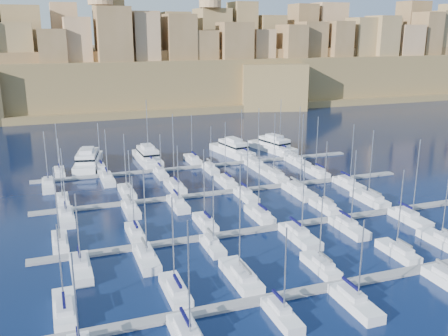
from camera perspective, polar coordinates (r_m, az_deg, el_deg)
name	(u,v)px	position (r m, az deg, el deg)	size (l,w,h in m)	color
ground	(250,207)	(100.76, 3.00, -4.43)	(600.00, 600.00, 0.00)	black
pontoon_near	(345,284)	(73.28, 13.61, -12.75)	(84.00, 2.00, 0.40)	slate
pontoon_mid_near	(276,227)	(90.51, 5.96, -6.74)	(84.00, 2.00, 0.40)	slate
pontoon_mid_far	(232,191)	(109.46, 0.97, -2.66)	(84.00, 2.00, 0.40)	slate
pontoon_far	(202,166)	(129.38, -2.50, 0.21)	(84.00, 2.00, 0.40)	slate
sailboat_0	(65,309)	(67.59, -17.75, -15.15)	(2.75, 9.18, 12.20)	silver
sailboat_1	(176,290)	(68.94, -5.56, -13.76)	(2.66, 8.86, 14.09)	silver
sailboat_2	(241,276)	(72.15, 1.96, -12.23)	(3.10, 10.33, 17.14)	silver
sailboat_3	(321,266)	(76.35, 10.99, -10.94)	(2.48, 8.25, 11.66)	silver
sailboat_4	(398,252)	(83.92, 19.29, -9.03)	(2.52, 8.41, 14.28)	silver
sailboat_5	(444,242)	(90.42, 23.83, -7.71)	(2.92, 9.73, 13.42)	silver
sailboat_8	(282,315)	(64.01, 6.62, -16.31)	(2.34, 7.79, 12.70)	silver
sailboat_9	(355,302)	(68.15, 14.73, -14.62)	(2.71, 9.02, 12.48)	silver
sailboat_12	(60,242)	(86.94, -18.23, -8.06)	(2.48, 8.26, 13.67)	silver
sailboat_13	(135,233)	(87.70, -10.13, -7.30)	(2.37, 7.89, 11.07)	silver
sailboat_14	(205,223)	(90.64, -2.15, -6.25)	(2.52, 8.41, 14.52)	silver
sailboat_15	(260,215)	(94.56, 4.09, -5.34)	(2.73, 9.11, 14.74)	silver
sailboat_16	(325,207)	(100.41, 11.46, -4.36)	(2.50, 8.34, 14.10)	silver
sailboat_17	(370,199)	(106.99, 16.35, -3.43)	(2.99, 9.96, 15.33)	silver
sailboat_18	(81,268)	(77.27, -16.06, -10.93)	(2.85, 9.51, 12.66)	silver
sailboat_19	(146,258)	(78.28, -8.86, -10.10)	(2.81, 9.37, 15.29)	silver
sailboat_20	(213,245)	(81.56, -1.31, -8.84)	(2.26, 7.55, 12.59)	silver
sailboat_21	(300,236)	(85.96, 8.63, -7.67)	(3.12, 10.40, 14.79)	silver
sailboat_22	(349,227)	(91.28, 14.07, -6.57)	(2.82, 9.40, 15.15)	silver
sailboat_23	(410,218)	(98.83, 20.46, -5.37)	(2.87, 9.55, 16.02)	silver
sailboat_24	(63,200)	(107.30, -17.93, -3.52)	(2.30, 7.66, 13.77)	silver
sailboat_25	(127,192)	(109.05, -11.02, -2.72)	(2.77, 9.24, 13.64)	silver
sailboat_26	(175,186)	(111.36, -5.62, -2.10)	(3.00, 9.99, 17.22)	silver
sailboat_27	(226,182)	(114.31, 0.23, -1.57)	(2.73, 9.10, 14.75)	silver
sailboat_28	(275,176)	(119.32, 5.80, -0.90)	(2.97, 9.88, 15.95)	silver
sailboat_29	(317,172)	(123.99, 10.55, -0.47)	(2.65, 8.84, 14.64)	silver
sailboat_30	(67,217)	(97.71, -17.56, -5.36)	(2.72, 9.07, 14.31)	silver
sailboat_31	(131,209)	(98.90, -10.60, -4.63)	(2.59, 8.62, 12.89)	silver
sailboat_32	(178,204)	(100.50, -5.28, -4.09)	(2.69, 8.97, 13.07)	silver
sailboat_33	(246,195)	(105.09, 2.54, -3.15)	(2.59, 8.63, 13.07)	silver
sailboat_34	(299,191)	(109.01, 8.52, -2.58)	(3.26, 10.86, 17.91)	silver
sailboat_35	(348,184)	(116.13, 14.03, -1.77)	(2.82, 9.41, 14.79)	silver
sailboat_36	(60,172)	(128.50, -18.27, -0.44)	(2.38, 7.93, 12.93)	silver
sailboat_37	(101,168)	(129.02, -13.91, -0.05)	(2.37, 7.91, 12.44)	silver
sailboat_38	(149,163)	(131.91, -8.55, 0.61)	(3.11, 10.38, 17.46)	silver
sailboat_39	(193,160)	(133.99, -3.60, 0.97)	(2.73, 9.09, 13.05)	silver
sailboat_40	(242,155)	(139.04, 2.09, 1.54)	(3.02, 10.06, 13.65)	silver
sailboat_41	(280,151)	(143.57, 6.47, 1.90)	(2.91, 9.69, 15.91)	silver
sailboat_42	(49,185)	(118.50, -19.41, -1.86)	(2.78, 9.27, 13.38)	silver
sailboat_43	(108,179)	(119.27, -13.16, -1.26)	(2.69, 8.97, 12.94)	silver
sailboat_44	(161,173)	(121.88, -7.24, -0.62)	(2.29, 7.63, 10.76)	silver
sailboat_45	(210,169)	(125.12, -1.56, -0.07)	(2.29, 7.62, 11.90)	silver
sailboat_46	(257,165)	(128.13, 3.78, 0.30)	(3.08, 10.27, 15.92)	silver
sailboat_47	(297,161)	(133.30, 8.33, 0.77)	(2.94, 9.80, 15.71)	silver
motor_yacht_a	(88,160)	(133.95, -15.29, 0.87)	(9.35, 19.34, 5.25)	silver
motor_yacht_b	(147,156)	(134.76, -8.74, 1.34)	(5.41, 16.30, 5.25)	silver
motor_yacht_c	(232,149)	(141.63, 0.97, 2.21)	(8.25, 17.56, 5.25)	silver
motor_yacht_d	(273,145)	(146.58, 5.63, 2.60)	(8.90, 17.69, 5.25)	silver
fortified_city	(124,72)	(245.97, -11.39, 10.67)	(460.00, 108.95, 59.52)	brown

